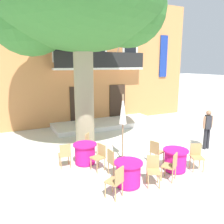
# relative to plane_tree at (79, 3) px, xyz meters

# --- Properties ---
(ground_plane) EXTENTS (120.00, 120.00, 0.00)m
(ground_plane) POSITION_rel_plane_tree_xyz_m (3.31, -1.08, -5.94)
(ground_plane) COLOR silver
(building_facade) EXTENTS (13.00, 5.09, 7.50)m
(building_facade) POSITION_rel_plane_tree_xyz_m (2.41, 5.91, -2.19)
(building_facade) COLOR #CC844C
(building_facade) RESTS_ON ground
(entrance_step_platform) EXTENTS (6.18, 2.18, 0.25)m
(entrance_step_platform) POSITION_rel_plane_tree_xyz_m (2.41, 2.83, -5.81)
(entrance_step_platform) COLOR silver
(entrance_step_platform) RESTS_ON ground
(plane_tree) EXTENTS (6.95, 6.10, 8.14)m
(plane_tree) POSITION_rel_plane_tree_xyz_m (0.00, 0.00, 0.00)
(plane_tree) COLOR gray
(plane_tree) RESTS_ON ground
(cafe_table_near_tree) EXTENTS (0.86, 0.86, 0.76)m
(cafe_table_near_tree) POSITION_rel_plane_tree_xyz_m (-0.45, -1.62, -5.55)
(cafe_table_near_tree) COLOR #DB1984
(cafe_table_near_tree) RESTS_ON ground
(cafe_chair_near_tree_0) EXTENTS (0.42, 0.42, 0.91)m
(cafe_chair_near_tree_0) POSITION_rel_plane_tree_xyz_m (-1.20, -1.66, -5.41)
(cafe_chair_near_tree_0) COLOR tan
(cafe_chair_near_tree_0) RESTS_ON ground
(cafe_chair_near_tree_1) EXTENTS (0.50, 0.50, 0.91)m
(cafe_chair_near_tree_1) POSITION_rel_plane_tree_xyz_m (-0.17, -2.32, -5.41)
(cafe_chair_near_tree_1) COLOR tan
(cafe_chair_near_tree_1) RESTS_ON ground
(cafe_chair_near_tree_2) EXTENTS (0.56, 0.56, 0.91)m
(cafe_chair_near_tree_2) POSITION_rel_plane_tree_xyz_m (-0.03, -1.00, -5.41)
(cafe_chair_near_tree_2) COLOR tan
(cafe_chair_near_tree_2) RESTS_ON ground
(cafe_table_middle) EXTENTS (0.86, 0.86, 0.76)m
(cafe_table_middle) POSITION_rel_plane_tree_xyz_m (2.15, -3.51, -5.55)
(cafe_table_middle) COLOR #DB1984
(cafe_table_middle) RESTS_ON ground
(cafe_chair_middle_0) EXTENTS (0.55, 0.55, 0.91)m
(cafe_chair_middle_0) POSITION_rel_plane_tree_xyz_m (1.57, -3.99, -5.41)
(cafe_chair_middle_0) COLOR tan
(cafe_chair_middle_0) RESTS_ON ground
(cafe_chair_middle_1) EXTENTS (0.53, 0.53, 0.91)m
(cafe_chair_middle_1) POSITION_rel_plane_tree_xyz_m (2.86, -3.76, -5.41)
(cafe_chair_middle_1) COLOR tan
(cafe_chair_middle_1) RESTS_ON ground
(cafe_chair_middle_2) EXTENTS (0.50, 0.50, 0.91)m
(cafe_chair_middle_2) POSITION_rel_plane_tree_xyz_m (1.85, -2.82, -5.41)
(cafe_chair_middle_2) COLOR tan
(cafe_chair_middle_2) RESTS_ON ground
(cafe_table_front) EXTENTS (0.86, 0.86, 0.76)m
(cafe_table_front) POSITION_rel_plane_tree_xyz_m (0.21, -3.66, -5.55)
(cafe_table_front) COLOR #DB1984
(cafe_table_front) RESTS_ON ground
(cafe_chair_front_0) EXTENTS (0.43, 0.43, 0.91)m
(cafe_chair_front_0) POSITION_rel_plane_tree_xyz_m (0.07, -2.92, -5.41)
(cafe_chair_front_0) COLOR tan
(cafe_chair_front_0) RESTS_ON ground
(cafe_chair_front_1) EXTENTS (0.54, 0.54, 0.91)m
(cafe_chair_front_1) POSITION_rel_plane_tree_xyz_m (-0.42, -4.09, -5.41)
(cafe_chair_front_1) COLOR tan
(cafe_chair_front_1) RESTS_ON ground
(cafe_chair_front_2) EXTENTS (0.54, 0.54, 0.91)m
(cafe_chair_front_2) POSITION_rel_plane_tree_xyz_m (0.91, -3.95, -5.41)
(cafe_chair_front_2) COLOR tan
(cafe_chair_front_2) RESTS_ON ground
(cafe_umbrella) EXTENTS (0.44, 0.44, 2.55)m
(cafe_umbrella) POSITION_rel_plane_tree_xyz_m (0.93, -1.96, -4.27)
(cafe_umbrella) COLOR #997A56
(cafe_umbrella) RESTS_ON ground
(pedestrian_near_entrance) EXTENTS (0.53, 0.40, 1.71)m
(pedestrian_near_entrance) POSITION_rel_plane_tree_xyz_m (4.77, -2.49, -4.97)
(pedestrian_near_entrance) COLOR #232328
(pedestrian_near_entrance) RESTS_ON ground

